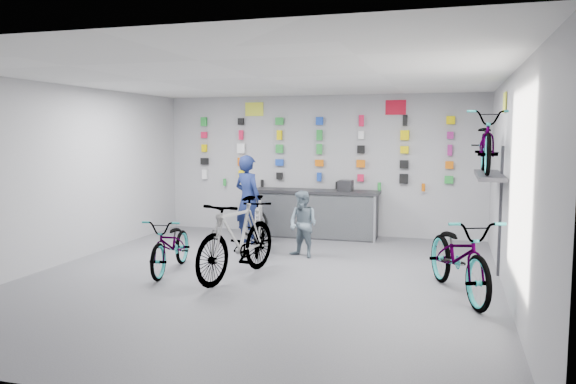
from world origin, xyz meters
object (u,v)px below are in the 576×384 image
(bike_right, at_px, (459,256))
(customer, at_px, (303,224))
(bike_center, at_px, (237,238))
(counter, at_px, (315,214))
(bike_service, at_px, (259,225))
(clerk, at_px, (248,200))
(bike_left, at_px, (171,244))

(bike_right, height_order, customer, customer)
(bike_center, bearing_deg, counter, 97.25)
(bike_service, height_order, clerk, clerk)
(bike_service, distance_m, customer, 0.88)
(counter, bearing_deg, customer, -82.55)
(bike_center, xyz_separation_m, bike_service, (-0.28, 1.80, -0.09))
(clerk, height_order, customer, clerk)
(bike_left, distance_m, customer, 2.37)
(bike_left, height_order, bike_right, bike_right)
(bike_center, distance_m, bike_right, 3.22)
(bike_center, relative_size, clerk, 1.16)
(bike_left, xyz_separation_m, clerk, (0.37, 2.49, 0.44))
(bike_left, bearing_deg, counter, 58.60)
(customer, bearing_deg, counter, 120.35)
(bike_center, height_order, bike_service, bike_center)
(customer, bearing_deg, bike_center, -86.42)
(bike_right, height_order, bike_service, bike_right)
(counter, bearing_deg, bike_center, -95.30)
(counter, relative_size, bike_left, 1.61)
(bike_center, height_order, customer, bike_center)
(counter, xyz_separation_m, clerk, (-1.11, -1.06, 0.39))
(bike_center, bearing_deg, bike_service, 111.34)
(bike_center, bearing_deg, bike_right, 12.03)
(bike_service, bearing_deg, customer, -22.77)
(bike_center, height_order, clerk, clerk)
(counter, distance_m, bike_right, 4.65)
(bike_center, distance_m, clerk, 2.68)
(counter, height_order, clerk, clerk)
(bike_right, xyz_separation_m, bike_service, (-3.49, 1.82, -0.03))
(counter, bearing_deg, bike_left, -112.52)
(bike_right, bearing_deg, bike_service, 132.21)
(bike_center, distance_m, bike_service, 1.82)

